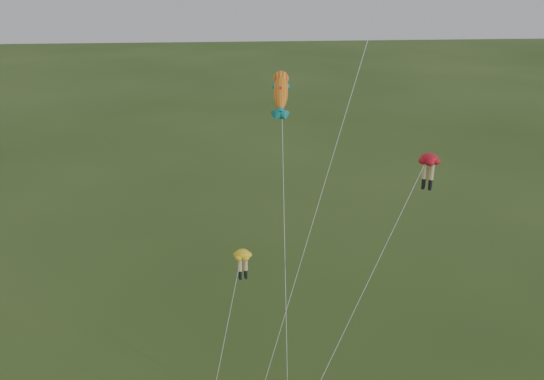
{
  "coord_description": "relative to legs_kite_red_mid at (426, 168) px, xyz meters",
  "views": [
    {
      "loc": [
        -1.8,
        -26.64,
        24.1
      ],
      "look_at": [
        0.59,
        6.0,
        11.16
      ],
      "focal_mm": 40.0,
      "sensor_mm": 36.0,
      "label": 1
    }
  ],
  "objects": [
    {
      "name": "fish_kite",
      "position": [
        -7.82,
        2.17,
        3.81
      ],
      "size": [
        1.16,
        8.56,
        18.16
      ],
      "rotation": [
        0.69,
        0.0,
        -0.1
      ],
      "color": "gold",
      "rests_on": "ground"
    },
    {
      "name": "legs_kite_red_mid",
      "position": [
        0.0,
        0.0,
        0.0
      ],
      "size": [
        9.05,
        7.28,
        13.83
      ],
      "rotation": [
        0.0,
        0.0,
        -0.51
      ],
      "color": "red",
      "rests_on": "ground"
    },
    {
      "name": "legs_kite_yellow",
      "position": [
        -10.26,
        -1.78,
        -4.52
      ],
      "size": [
        2.95,
        4.51,
        9.23
      ],
      "rotation": [
        0.0,
        0.0,
        0.19
      ],
      "color": "yellow",
      "rests_on": "ground"
    }
  ]
}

